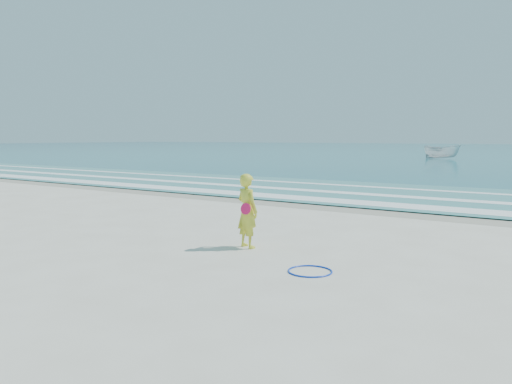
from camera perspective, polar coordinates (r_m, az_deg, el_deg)
The scene contains 9 objects.
ground at distance 11.63m, azimuth -10.56°, elevation -6.74°, with size 400.00×400.00×0.00m, color silver.
wet_sand at distance 19.04m, azimuth 8.65°, elevation -1.64°, with size 400.00×2.40×0.00m, color #B2A893.
shallow at distance 23.63m, azimuth 13.78°, elevation -0.11°, with size 400.00×10.00×0.01m, color #59B7AD.
foam_near at distance 20.21m, azimuth 10.21°, elevation -1.06°, with size 400.00×1.40×0.01m, color white.
foam_mid at distance 22.88m, azimuth 13.10°, elevation -0.28°, with size 400.00×0.90×0.01m, color white.
foam_far at distance 25.98m, azimuth 15.65°, elevation 0.42°, with size 400.00×0.60×0.01m, color white.
hoop at distance 9.84m, azimuth 6.20°, elevation -8.98°, with size 0.87×0.87×0.03m, color #0A35C3.
boat at distance 63.65m, azimuth 20.46°, elevation 4.35°, with size 1.67×4.45×1.72m, color silver.
woman at distance 11.73m, azimuth -1.00°, elevation -2.16°, with size 0.74×0.60×1.76m.
Camera 1 is at (7.93, -8.11, 2.60)m, focal length 35.00 mm.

